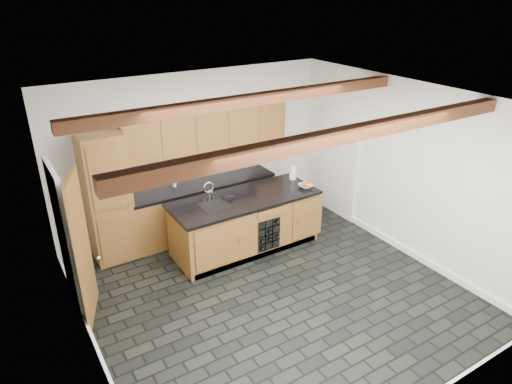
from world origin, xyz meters
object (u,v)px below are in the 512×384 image
paper_towel (293,173)px  island (246,223)px  kitchen_scale (229,198)px  fruit_bowl (306,186)px

paper_towel → island: bearing=-168.3°
kitchen_scale → paper_towel: bearing=5.8°
fruit_bowl → paper_towel: bearing=84.6°
kitchen_scale → island: bearing=-21.1°
kitchen_scale → paper_towel: (1.37, 0.13, 0.09)m
island → fruit_bowl: (1.07, -0.19, 0.49)m
kitchen_scale → fruit_bowl: (1.33, -0.29, 0.00)m
kitchen_scale → fruit_bowl: fruit_bowl is taller
island → kitchen_scale: kitchen_scale is taller
kitchen_scale → fruit_bowl: size_ratio=0.74×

